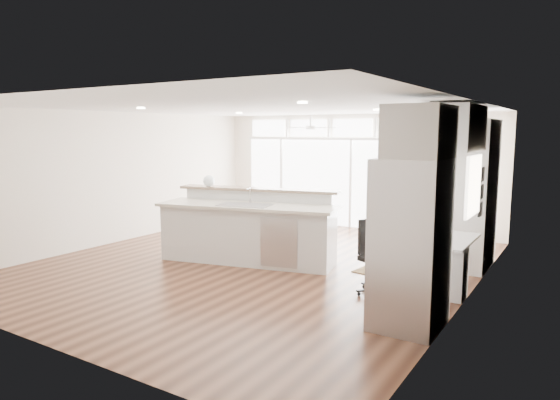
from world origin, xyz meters
The scene contains 24 objects.
floor centered at (0.00, 0.00, -0.01)m, with size 7.00×8.00×0.02m, color #3C1E12.
ceiling centered at (0.00, 0.00, 2.70)m, with size 7.00×8.00×0.02m, color white.
wall_back centered at (0.00, 4.00, 1.35)m, with size 7.00×0.04×2.70m, color silver.
wall_front centered at (0.00, -4.00, 1.35)m, with size 7.00×0.04×2.70m, color silver.
wall_left centered at (-3.50, 0.00, 1.35)m, with size 0.04×8.00×2.70m, color silver.
wall_right centered at (3.50, 0.00, 1.35)m, with size 0.04×8.00×2.70m, color silver.
glass_wall centered at (0.00, 3.94, 1.05)m, with size 5.80×0.06×2.08m, color white.
transom_row centered at (0.00, 3.94, 2.38)m, with size 5.90×0.06×0.40m, color white.
desk_window centered at (3.46, 0.30, 1.55)m, with size 0.04×0.85×0.85m, color white.
ceiling_fan centered at (-0.50, 2.80, 2.48)m, with size 1.16×1.16×0.32m, color silver.
recessed_lights centered at (0.00, 0.20, 2.68)m, with size 3.40×3.00×0.02m, color white.
oven_cabinet centered at (3.17, 1.80, 1.25)m, with size 0.64×1.20×2.50m, color silver.
desk_nook centered at (3.13, 0.30, 0.38)m, with size 0.72×1.30×0.76m, color silver.
upper_cabinets centered at (3.17, 0.30, 2.35)m, with size 0.64×1.30×0.64m, color silver.
refrigerator centered at (3.11, -1.35, 1.00)m, with size 0.76×0.90×2.00m, color #A6A6AA.
fridge_cabinet centered at (3.17, -1.35, 2.30)m, with size 0.64×0.90×0.60m, color silver.
framed_photos centered at (3.46, 0.92, 1.40)m, with size 0.06×0.22×0.80m, color black.
kitchen_island centered at (-0.23, 0.02, 0.63)m, with size 3.19×1.20×1.27m, color silver.
rug centered at (2.15, 0.67, 0.01)m, with size 1.01×0.73×0.01m, color #332210.
office_chair centered at (2.39, -0.44, 0.53)m, with size 0.55×0.50×1.05m, color black.
fishbowl centered at (-1.24, 0.20, 1.37)m, with size 0.22×0.22×0.22m, color white.
monitor centered at (3.05, 0.30, 0.94)m, with size 0.07×0.44×0.36m, color black.
keyboard centered at (2.88, 0.30, 0.77)m, with size 0.13×0.35×0.02m, color white.
potted_plant centered at (3.17, 1.80, 2.60)m, with size 0.24×0.27×0.21m, color #254E21.
Camera 1 is at (4.85, -7.00, 2.31)m, focal length 32.00 mm.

